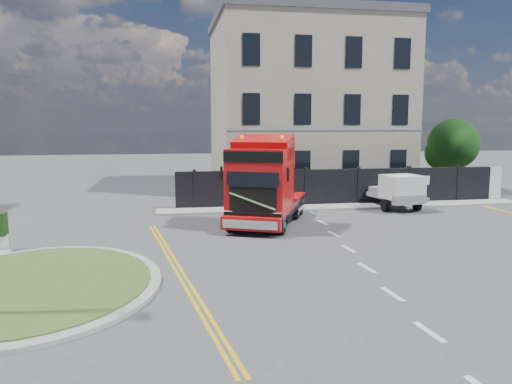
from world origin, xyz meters
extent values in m
plane|color=#424244|center=(0.00, 0.00, 0.00)|extent=(120.00, 120.00, 0.00)
cylinder|color=#969590|center=(-7.00, -3.00, 0.06)|extent=(6.80, 6.80, 0.12)
cylinder|color=#365522|center=(-7.00, -3.00, 0.14)|extent=(6.20, 6.20, 0.05)
cube|color=black|center=(6.00, 9.00, 1.00)|extent=(18.00, 0.25, 2.00)
cube|color=silver|center=(14.50, 9.00, 1.00)|extent=(2.60, 0.12, 2.00)
cube|color=#AFA68B|center=(6.00, 16.50, 5.50)|extent=(12.00, 10.00, 11.00)
cube|color=#4E4E53|center=(6.00, 16.50, 11.25)|extent=(12.30, 10.30, 0.50)
cube|color=#AFA68B|center=(3.00, 16.50, 12.00)|extent=(0.80, 0.80, 1.60)
cube|color=#AFA68B|center=(9.00, 16.50, 12.00)|extent=(0.80, 0.80, 1.60)
cylinder|color=#382619|center=(14.50, 12.00, 1.20)|extent=(0.24, 0.24, 2.40)
sphere|color=black|center=(14.50, 12.00, 3.20)|extent=(3.20, 3.20, 3.20)
sphere|color=black|center=(14.00, 12.40, 2.60)|extent=(2.20, 2.20, 2.20)
cube|color=#969590|center=(6.00, 8.10, 0.06)|extent=(20.00, 1.60, 0.12)
cube|color=black|center=(1.16, 5.02, 0.73)|extent=(4.67, 6.53, 0.44)
cube|color=red|center=(0.46, 3.48, 2.08)|extent=(3.24, 3.29, 2.71)
cube|color=red|center=(0.88, 4.41, 3.19)|extent=(2.56, 1.79, 1.35)
cube|color=black|center=(-0.05, 2.35, 2.47)|extent=(1.96, 0.93, 1.02)
cube|color=red|center=(-0.17, 2.07, 0.53)|extent=(2.34, 1.31, 0.53)
cylinder|color=black|center=(-0.81, 3.21, 0.50)|extent=(0.70, 1.04, 1.01)
cylinder|color=gray|center=(-0.81, 3.21, 0.50)|extent=(0.55, 0.65, 0.55)
cylinder|color=black|center=(1.10, 2.35, 0.50)|extent=(0.70, 1.04, 1.01)
cylinder|color=gray|center=(1.10, 2.35, 0.50)|extent=(0.55, 0.65, 0.55)
cylinder|color=black|center=(0.61, 6.34, 0.50)|extent=(0.70, 1.04, 1.01)
cylinder|color=gray|center=(0.61, 6.34, 0.50)|extent=(0.55, 0.65, 0.55)
cylinder|color=black|center=(2.51, 5.48, 0.50)|extent=(0.70, 1.04, 1.01)
cylinder|color=gray|center=(2.51, 5.48, 0.50)|extent=(0.55, 0.65, 0.55)
cylinder|color=black|center=(1.09, 7.39, 0.50)|extent=(0.70, 1.04, 1.01)
cylinder|color=gray|center=(1.09, 7.39, 0.50)|extent=(0.55, 0.65, 0.55)
cylinder|color=black|center=(2.99, 6.53, 0.50)|extent=(0.70, 1.04, 1.01)
cylinder|color=gray|center=(2.99, 6.53, 0.50)|extent=(0.55, 0.65, 0.55)
cube|color=gray|center=(8.42, 8.00, 0.65)|extent=(2.35, 4.65, 0.23)
cube|color=silver|center=(8.42, 6.61, 1.25)|extent=(1.97, 1.89, 1.21)
cylinder|color=black|center=(7.54, 6.61, 0.32)|extent=(0.23, 0.65, 0.65)
cylinder|color=black|center=(9.30, 6.61, 0.32)|extent=(0.23, 0.65, 0.65)
cylinder|color=black|center=(7.54, 9.39, 0.32)|extent=(0.23, 0.65, 0.65)
cylinder|color=black|center=(9.30, 9.39, 0.32)|extent=(0.23, 0.65, 0.65)
camera|label=1|loc=(-3.35, -16.97, 4.41)|focal=35.00mm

